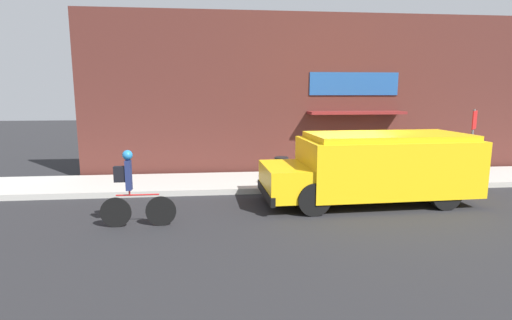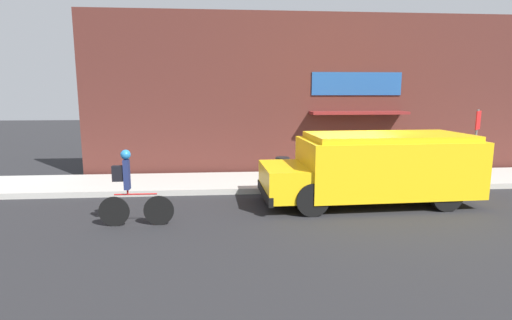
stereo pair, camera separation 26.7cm
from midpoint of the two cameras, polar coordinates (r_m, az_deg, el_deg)
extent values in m
plane|color=#232326|center=(12.87, 13.52, -4.50)|extent=(70.00, 70.00, 0.00)
cube|color=#ADAAA3|center=(14.07, 11.85, -2.87)|extent=(28.00, 2.63, 0.18)
cube|color=#4C231E|center=(15.26, 10.53, 9.05)|extent=(17.84, 0.18, 5.94)
cube|color=#1E4C93|center=(15.48, 14.69, 10.49)|extent=(3.38, 0.05, 0.84)
cube|color=maroon|center=(15.16, 14.98, 6.53)|extent=(3.55, 0.76, 0.10)
cube|color=yellow|center=(11.77, 18.73, -0.83)|extent=(4.77, 2.40, 1.51)
cube|color=yellow|center=(10.91, 4.69, -2.96)|extent=(1.19, 2.10, 0.83)
cube|color=yellow|center=(11.65, 18.95, 3.19)|extent=(4.39, 2.21, 0.15)
cube|color=black|center=(10.89, 1.98, -4.66)|extent=(0.20, 2.20, 0.24)
cube|color=red|center=(12.54, 10.72, 0.48)|extent=(0.04, 0.44, 0.44)
cylinder|color=black|center=(12.00, 6.31, -3.23)|extent=(0.86, 0.29, 0.85)
cylinder|color=black|center=(10.20, 8.77, -5.60)|extent=(0.86, 0.29, 0.85)
cylinder|color=black|center=(13.28, 21.66, -2.61)|extent=(0.86, 0.29, 0.85)
cylinder|color=black|center=(11.68, 26.13, -4.53)|extent=(0.86, 0.29, 0.85)
cylinder|color=black|center=(9.66, -12.94, -7.04)|extent=(0.71, 0.04, 0.71)
cylinder|color=black|center=(9.86, -18.88, -6.98)|extent=(0.71, 0.04, 0.71)
cylinder|color=red|center=(9.64, -16.05, -4.72)|extent=(0.97, 0.04, 0.04)
cylinder|color=red|center=(9.66, -17.11, -4.37)|extent=(0.04, 0.04, 0.12)
cube|color=navy|center=(9.58, -17.23, -2.01)|extent=(0.12, 0.20, 0.69)
sphere|color=#2375B7|center=(9.50, -17.37, 0.74)|extent=(0.23, 0.23, 0.23)
cube|color=black|center=(9.61, -18.34, -1.84)|extent=(0.26, 0.14, 0.36)
cylinder|color=slate|center=(15.01, 29.25, 1.80)|extent=(0.07, 0.07, 2.36)
cube|color=red|center=(14.89, 29.62, 4.95)|extent=(0.45, 0.45, 0.60)
cylinder|color=#2D5138|center=(13.49, 4.35, -1.28)|extent=(0.47, 0.47, 0.72)
cylinder|color=black|center=(13.43, 4.37, 0.31)|extent=(0.48, 0.48, 0.04)
camera|label=1|loc=(0.13, -89.36, 0.11)|focal=28.00mm
camera|label=2|loc=(0.13, 90.64, -0.11)|focal=28.00mm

